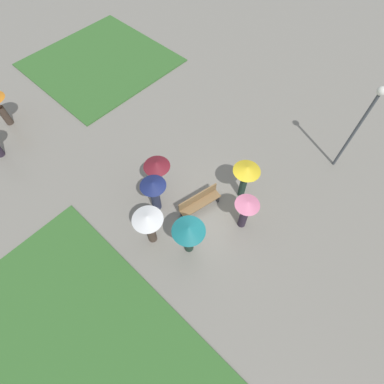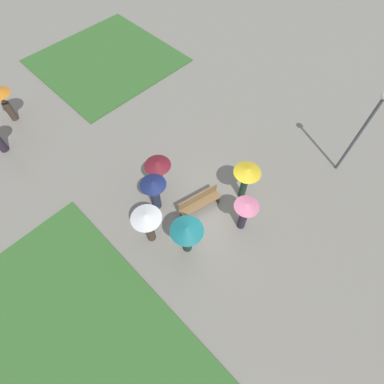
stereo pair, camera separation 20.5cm
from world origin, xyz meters
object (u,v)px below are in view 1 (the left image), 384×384
(park_bench, at_px, (199,201))
(crowd_person_maroon, at_px, (157,169))
(lamp_post, at_px, (362,120))
(crowd_person_teal, at_px, (189,233))
(crowd_person_pink, at_px, (246,209))
(crowd_person_yellow, at_px, (246,174))
(crowd_person_white, at_px, (149,223))
(crowd_person_navy, at_px, (154,191))

(park_bench, distance_m, crowd_person_maroon, 2.14)
(lamp_post, height_order, crowd_person_maroon, lamp_post)
(park_bench, relative_size, crowd_person_teal, 1.00)
(park_bench, distance_m, crowd_person_pink, 2.02)
(crowd_person_pink, relative_size, crowd_person_yellow, 0.92)
(crowd_person_yellow, relative_size, crowd_person_white, 1.02)
(crowd_person_pink, distance_m, crowd_person_white, 3.57)
(crowd_person_pink, bearing_deg, crowd_person_white, -0.49)
(lamp_post, distance_m, crowd_person_navy, 8.35)
(crowd_person_pink, xyz_separation_m, crowd_person_white, (-2.85, 2.15, 0.14))
(lamp_post, height_order, crowd_person_white, lamp_post)
(crowd_person_maroon, distance_m, crowd_person_white, 2.38)
(lamp_post, distance_m, crowd_person_pink, 5.60)
(crowd_person_pink, distance_m, crowd_person_navy, 3.52)
(lamp_post, xyz_separation_m, crowd_person_yellow, (-4.17, 2.10, -1.25))
(lamp_post, bearing_deg, crowd_person_white, 157.53)
(crowd_person_navy, bearing_deg, crowd_person_teal, 105.22)
(crowd_person_teal, relative_size, crowd_person_pink, 1.03)
(crowd_person_pink, relative_size, crowd_person_maroon, 1.01)
(crowd_person_yellow, bearing_deg, lamp_post, 66.51)
(crowd_person_teal, distance_m, crowd_person_white, 1.47)
(crowd_person_pink, xyz_separation_m, crowd_person_navy, (-1.75, 3.06, -0.02))
(crowd_person_navy, bearing_deg, park_bench, 158.14)
(crowd_person_teal, distance_m, crowd_person_maroon, 3.03)
(crowd_person_teal, relative_size, crowd_person_yellow, 0.95)
(crowd_person_navy, bearing_deg, lamp_post, 174.57)
(crowd_person_pink, xyz_separation_m, crowd_person_maroon, (-1.01, 3.65, 0.13))
(crowd_person_teal, height_order, crowd_person_navy, crowd_person_teal)
(crowd_person_maroon, bearing_deg, park_bench, -130.98)
(park_bench, bearing_deg, crowd_person_maroon, 115.68)
(park_bench, bearing_deg, crowd_person_navy, 145.23)
(crowd_person_maroon, xyz_separation_m, crowd_person_yellow, (2.10, -2.76, 0.11))
(crowd_person_pink, relative_size, crowd_person_white, 0.94)
(lamp_post, xyz_separation_m, crowd_person_maroon, (-6.27, 4.86, -1.36))
(crowd_person_navy, relative_size, crowd_person_yellow, 0.94)
(park_bench, distance_m, crowd_person_navy, 1.90)
(crowd_person_teal, xyz_separation_m, crowd_person_maroon, (1.16, 2.80, -0.03))
(crowd_person_teal, bearing_deg, crowd_person_pink, 143.76)
(crowd_person_teal, height_order, crowd_person_maroon, crowd_person_teal)
(crowd_person_maroon, height_order, crowd_person_navy, crowd_person_navy)
(crowd_person_pink, height_order, crowd_person_yellow, crowd_person_yellow)
(park_bench, height_order, crowd_person_pink, crowd_person_pink)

